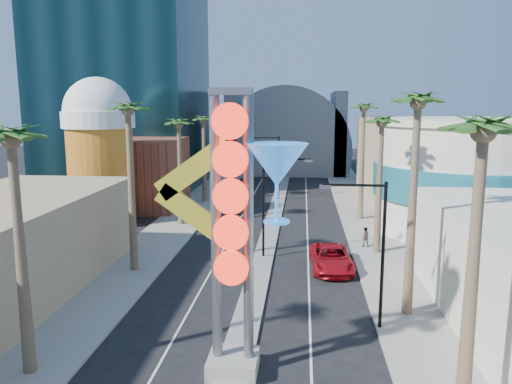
% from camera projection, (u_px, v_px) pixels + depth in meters
% --- Properties ---
extents(sidewalk_west, '(5.00, 100.00, 0.15)m').
position_uv_depth(sidewalk_west, '(188.00, 213.00, 54.67)').
color(sidewalk_west, gray).
rests_on(sidewalk_west, ground).
extents(sidewalk_east, '(5.00, 100.00, 0.15)m').
position_uv_depth(sidewalk_east, '(364.00, 217.00, 52.91)').
color(sidewalk_east, gray).
rests_on(sidewalk_east, ground).
extents(median, '(1.60, 84.00, 0.15)m').
position_uv_depth(median, '(276.00, 209.00, 56.73)').
color(median, gray).
rests_on(median, ground).
extents(hotel_tower, '(20.00, 20.00, 50.00)m').
position_uv_depth(hotel_tower, '(122.00, 7.00, 68.18)').
color(hotel_tower, black).
rests_on(hotel_tower, ground).
extents(brick_filler_west, '(10.00, 10.00, 8.00)m').
position_uv_depth(brick_filler_west, '(138.00, 174.00, 57.53)').
color(brick_filler_west, brown).
rests_on(brick_filler_west, ground).
extents(filler_east, '(10.00, 20.00, 10.00)m').
position_uv_depth(filler_east, '(404.00, 158.00, 64.20)').
color(filler_east, '#9E8B65').
rests_on(filler_east, ground).
extents(beer_mug, '(7.00, 7.00, 14.50)m').
position_uv_depth(beer_mug, '(100.00, 146.00, 49.11)').
color(beer_mug, '#D35E1C').
rests_on(beer_mug, ground).
extents(turquoise_building, '(16.60, 16.60, 10.60)m').
position_uv_depth(turquoise_building, '(465.00, 177.00, 46.33)').
color(turquoise_building, beige).
rests_on(turquoise_building, ground).
extents(canopy, '(22.00, 16.00, 22.00)m').
position_uv_depth(canopy, '(286.00, 147.00, 89.34)').
color(canopy, slate).
rests_on(canopy, ground).
extents(neon_sign, '(6.53, 2.60, 12.55)m').
position_uv_depth(neon_sign, '(251.00, 214.00, 21.05)').
color(neon_sign, gray).
rests_on(neon_sign, ground).
extents(streetlight_0, '(3.79, 0.25, 8.00)m').
position_uv_depth(streetlight_0, '(271.00, 197.00, 38.20)').
color(streetlight_0, black).
rests_on(streetlight_0, ground).
extents(streetlight_1, '(3.79, 0.25, 8.00)m').
position_uv_depth(streetlight_1, '(274.00, 162.00, 61.83)').
color(streetlight_1, black).
rests_on(streetlight_1, ground).
extents(streetlight_2, '(3.45, 0.25, 8.00)m').
position_uv_depth(streetlight_2, '(374.00, 242.00, 25.87)').
color(streetlight_2, black).
rests_on(streetlight_2, ground).
extents(palm_0, '(2.40, 2.40, 11.70)m').
position_uv_depth(palm_0, '(12.00, 152.00, 20.56)').
color(palm_0, brown).
rests_on(palm_0, ground).
extents(palm_1, '(2.40, 2.40, 12.70)m').
position_uv_depth(palm_1, '(128.00, 120.00, 34.13)').
color(palm_1, brown).
rests_on(palm_1, ground).
extents(palm_2, '(2.40, 2.40, 11.20)m').
position_uv_depth(palm_2, '(179.00, 130.00, 48.09)').
color(palm_2, brown).
rests_on(palm_2, ground).
extents(palm_3, '(2.40, 2.40, 11.20)m').
position_uv_depth(palm_3, '(203.00, 125.00, 59.86)').
color(palm_3, brown).
rests_on(palm_3, ground).
extents(palm_4, '(2.40, 2.40, 12.20)m').
position_uv_depth(palm_4, '(482.00, 149.00, 16.85)').
color(palm_4, brown).
rests_on(palm_4, ground).
extents(palm_5, '(2.40, 2.40, 13.20)m').
position_uv_depth(palm_5, '(417.00, 116.00, 26.51)').
color(palm_5, brown).
rests_on(palm_5, ground).
extents(palm_6, '(2.40, 2.40, 11.70)m').
position_uv_depth(palm_6, '(382.00, 130.00, 38.50)').
color(palm_6, brown).
rests_on(palm_6, ground).
extents(palm_7, '(2.40, 2.40, 12.70)m').
position_uv_depth(palm_7, '(364.00, 115.00, 50.11)').
color(palm_7, brown).
rests_on(palm_7, ground).
extents(red_pickup, '(3.17, 6.31, 1.71)m').
position_uv_depth(red_pickup, '(331.00, 258.00, 36.23)').
color(red_pickup, '#AB0D17').
rests_on(red_pickup, ground).
extents(pedestrian_b, '(0.84, 0.68, 1.65)m').
position_uv_depth(pedestrian_b, '(365.00, 237.00, 41.61)').
color(pedestrian_b, gray).
rests_on(pedestrian_b, sidewalk_east).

